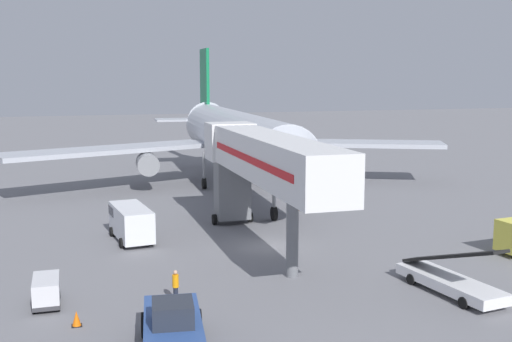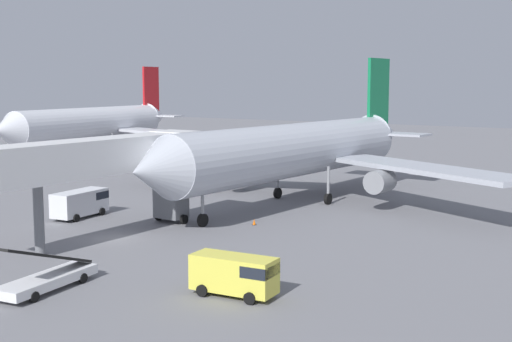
{
  "view_description": "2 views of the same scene",
  "coord_description": "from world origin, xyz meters",
  "px_view_note": "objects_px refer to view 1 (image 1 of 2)",
  "views": [
    {
      "loc": [
        -12.84,
        -38.89,
        11.31
      ],
      "look_at": [
        3.16,
        12.93,
        3.1
      ],
      "focal_mm": 44.16,
      "sensor_mm": 36.0,
      "label": 1
    },
    {
      "loc": [
        37.25,
        -36.67,
        11.77
      ],
      "look_at": [
        5.21,
        11.54,
        4.34
      ],
      "focal_mm": 48.11,
      "sensor_mm": 36.0,
      "label": 2
    }
  ],
  "objects_px": {
    "safety_cone_bravo": "(298,208)",
    "pushback_tug": "(173,330)",
    "jet_bridge": "(260,160)",
    "airplane_at_gate": "(234,137)",
    "safety_cone_charlie": "(76,318)",
    "service_van_far_center": "(131,221)",
    "ground_crew_worker_midground": "(176,285)",
    "baggage_cart_mid_right": "(46,290)",
    "belt_loader_truck": "(450,279)"
  },
  "relations": [
    {
      "from": "airplane_at_gate",
      "to": "safety_cone_charlie",
      "type": "height_order",
      "value": "airplane_at_gate"
    },
    {
      "from": "service_van_far_center",
      "to": "baggage_cart_mid_right",
      "type": "xyz_separation_m",
      "value": [
        -5.37,
        -11.6,
        -0.56
      ]
    },
    {
      "from": "airplane_at_gate",
      "to": "safety_cone_charlie",
      "type": "xyz_separation_m",
      "value": [
        -16.18,
        -32.05,
        -4.91
      ]
    },
    {
      "from": "pushback_tug",
      "to": "ground_crew_worker_midground",
      "type": "bearing_deg",
      "value": 79.1
    },
    {
      "from": "pushback_tug",
      "to": "baggage_cart_mid_right",
      "type": "relative_size",
      "value": 2.43
    },
    {
      "from": "service_van_far_center",
      "to": "safety_cone_charlie",
      "type": "height_order",
      "value": "service_van_far_center"
    },
    {
      "from": "service_van_far_center",
      "to": "safety_cone_bravo",
      "type": "distance_m",
      "value": 15.69
    },
    {
      "from": "belt_loader_truck",
      "to": "baggage_cart_mid_right",
      "type": "height_order",
      "value": "belt_loader_truck"
    },
    {
      "from": "jet_bridge",
      "to": "service_van_far_center",
      "type": "bearing_deg",
      "value": 149.63
    },
    {
      "from": "airplane_at_gate",
      "to": "safety_cone_charlie",
      "type": "bearing_deg",
      "value": -116.79
    },
    {
      "from": "belt_loader_truck",
      "to": "safety_cone_charlie",
      "type": "bearing_deg",
      "value": 176.1
    },
    {
      "from": "baggage_cart_mid_right",
      "to": "belt_loader_truck",
      "type": "bearing_deg",
      "value": -12.33
    },
    {
      "from": "service_van_far_center",
      "to": "baggage_cart_mid_right",
      "type": "bearing_deg",
      "value": -114.83
    },
    {
      "from": "jet_bridge",
      "to": "pushback_tug",
      "type": "height_order",
      "value": "jet_bridge"
    },
    {
      "from": "belt_loader_truck",
      "to": "safety_cone_charlie",
      "type": "height_order",
      "value": "belt_loader_truck"
    },
    {
      "from": "pushback_tug",
      "to": "service_van_far_center",
      "type": "bearing_deg",
      "value": 89.06
    },
    {
      "from": "belt_loader_truck",
      "to": "service_van_far_center",
      "type": "relative_size",
      "value": 1.21
    },
    {
      "from": "service_van_far_center",
      "to": "safety_cone_charlie",
      "type": "relative_size",
      "value": 7.85
    },
    {
      "from": "airplane_at_gate",
      "to": "baggage_cart_mid_right",
      "type": "bearing_deg",
      "value": -121.23
    },
    {
      "from": "belt_loader_truck",
      "to": "safety_cone_charlie",
      "type": "xyz_separation_m",
      "value": [
        -18.85,
        1.28,
        -0.41
      ]
    },
    {
      "from": "jet_bridge",
      "to": "safety_cone_bravo",
      "type": "xyz_separation_m",
      "value": [
        6.62,
        10.35,
        -5.68
      ]
    },
    {
      "from": "ground_crew_worker_midground",
      "to": "safety_cone_bravo",
      "type": "relative_size",
      "value": 3.44
    },
    {
      "from": "pushback_tug",
      "to": "baggage_cart_mid_right",
      "type": "distance_m",
      "value": 9.04
    },
    {
      "from": "safety_cone_charlie",
      "to": "jet_bridge",
      "type": "bearing_deg",
      "value": 40.02
    },
    {
      "from": "pushback_tug",
      "to": "service_van_far_center",
      "type": "distance_m",
      "value": 19.1
    },
    {
      "from": "safety_cone_bravo",
      "to": "pushback_tug",
      "type": "bearing_deg",
      "value": -121.02
    },
    {
      "from": "safety_cone_charlie",
      "to": "belt_loader_truck",
      "type": "bearing_deg",
      "value": -3.9
    },
    {
      "from": "safety_cone_bravo",
      "to": "safety_cone_charlie",
      "type": "bearing_deg",
      "value": -132.34
    },
    {
      "from": "jet_bridge",
      "to": "airplane_at_gate",
      "type": "bearing_deg",
      "value": 79.18
    },
    {
      "from": "airplane_at_gate",
      "to": "jet_bridge",
      "type": "distance_m",
      "value": 22.4
    },
    {
      "from": "pushback_tug",
      "to": "belt_loader_truck",
      "type": "height_order",
      "value": "belt_loader_truck"
    },
    {
      "from": "airplane_at_gate",
      "to": "jet_bridge",
      "type": "height_order",
      "value": "airplane_at_gate"
    },
    {
      "from": "belt_loader_truck",
      "to": "ground_crew_worker_midground",
      "type": "distance_m",
      "value": 14.29
    },
    {
      "from": "service_van_far_center",
      "to": "baggage_cart_mid_right",
      "type": "distance_m",
      "value": 12.8
    },
    {
      "from": "jet_bridge",
      "to": "ground_crew_worker_midground",
      "type": "distance_m",
      "value": 12.13
    },
    {
      "from": "service_van_far_center",
      "to": "safety_cone_bravo",
      "type": "xyz_separation_m",
      "value": [
        14.58,
        5.68,
        -1.11
      ]
    },
    {
      "from": "pushback_tug",
      "to": "service_van_far_center",
      "type": "height_order",
      "value": "pushback_tug"
    },
    {
      "from": "service_van_far_center",
      "to": "safety_cone_bravo",
      "type": "relative_size",
      "value": 11.45
    },
    {
      "from": "jet_bridge",
      "to": "belt_loader_truck",
      "type": "relative_size",
      "value": 3.14
    },
    {
      "from": "ground_crew_worker_midground",
      "to": "safety_cone_bravo",
      "type": "bearing_deg",
      "value": 53.8
    },
    {
      "from": "belt_loader_truck",
      "to": "ground_crew_worker_midground",
      "type": "xyz_separation_m",
      "value": [
        -13.99,
        2.92,
        0.13
      ]
    },
    {
      "from": "safety_cone_charlie",
      "to": "service_van_far_center",
      "type": "bearing_deg",
      "value": 74.75
    },
    {
      "from": "baggage_cart_mid_right",
      "to": "airplane_at_gate",
      "type": "bearing_deg",
      "value": 58.77
    },
    {
      "from": "service_van_far_center",
      "to": "ground_crew_worker_midground",
      "type": "bearing_deg",
      "value": -86.33
    },
    {
      "from": "jet_bridge",
      "to": "baggage_cart_mid_right",
      "type": "xyz_separation_m",
      "value": [
        -13.33,
        -6.93,
        -5.13
      ]
    },
    {
      "from": "ground_crew_worker_midground",
      "to": "safety_cone_bravo",
      "type": "distance_m",
      "value": 23.28
    },
    {
      "from": "pushback_tug",
      "to": "ground_crew_worker_midground",
      "type": "distance_m",
      "value": 6.11
    },
    {
      "from": "safety_cone_charlie",
      "to": "safety_cone_bravo",
      "type": "bearing_deg",
      "value": 47.66
    },
    {
      "from": "jet_bridge",
      "to": "pushback_tug",
      "type": "relative_size",
      "value": 3.3
    },
    {
      "from": "belt_loader_truck",
      "to": "safety_cone_bravo",
      "type": "height_order",
      "value": "belt_loader_truck"
    }
  ]
}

